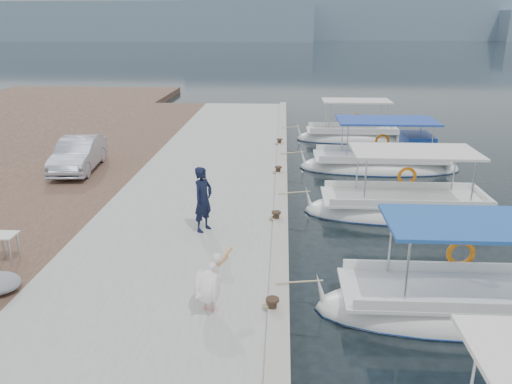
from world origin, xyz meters
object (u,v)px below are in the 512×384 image
(fishing_caique_c, at_px, (403,210))
(fisherman, at_px, (203,199))
(parked_car, at_px, (78,154))
(fishing_caique_b, at_px, (458,309))
(fishing_caique_d, at_px, (381,165))
(fishing_caique_e, at_px, (351,138))
(pelican, at_px, (209,284))

(fishing_caique_c, xyz_separation_m, fisherman, (-6.40, -2.97, 1.32))
(fishing_caique_c, distance_m, parked_car, 12.83)
(fishing_caique_c, bearing_deg, fishing_caique_b, -91.77)
(fisherman, distance_m, parked_car, 8.48)
(fishing_caique_d, bearing_deg, fishing_caique_c, -92.71)
(fishing_caique_b, distance_m, fishing_caique_e, 17.64)
(fishing_caique_b, relative_size, fishing_caique_e, 1.05)
(parked_car, bearing_deg, fisherman, -50.42)
(fishing_caique_b, height_order, fisherman, fisherman)
(fishing_caique_b, height_order, fishing_caique_d, same)
(fishing_caique_b, relative_size, fishing_caique_c, 0.94)
(fishing_caique_b, height_order, fishing_caique_c, same)
(fisherman, bearing_deg, fishing_caique_e, 6.39)
(fishing_caique_d, distance_m, parked_car, 12.99)
(fishing_caique_c, bearing_deg, pelican, -128.23)
(fishing_caique_d, distance_m, fisherman, 10.91)
(pelican, bearing_deg, parked_car, 123.80)
(fisherman, bearing_deg, fishing_caique_b, -88.57)
(fishing_caique_e, height_order, parked_car, fishing_caique_e)
(fisherman, bearing_deg, fishing_caique_d, -8.66)
(fishing_caique_b, height_order, pelican, fishing_caique_b)
(fishing_caique_b, bearing_deg, fishing_caique_c, 88.23)
(fishing_caique_d, bearing_deg, fishing_caique_e, 95.87)
(fishing_caique_c, xyz_separation_m, fishing_caique_e, (-0.33, 11.39, 0.00))
(fishing_caique_c, height_order, parked_car, fishing_caique_c)
(fishing_caique_e, height_order, pelican, fishing_caique_e)
(fishing_caique_e, bearing_deg, pelican, -105.97)
(parked_car, bearing_deg, fishing_caique_b, -42.83)
(fishing_caique_b, xyz_separation_m, fishing_caique_d, (0.46, 11.82, 0.07))
(fishing_caique_c, bearing_deg, parked_car, 166.51)
(fishing_caique_c, height_order, fishing_caique_d, same)
(fishing_caique_b, xyz_separation_m, pelican, (-5.45, -0.91, 0.95))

